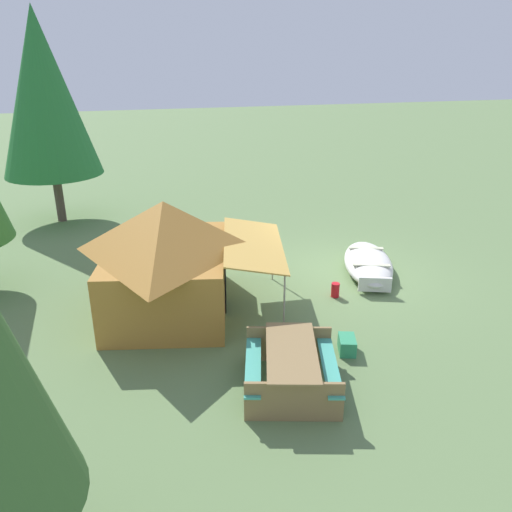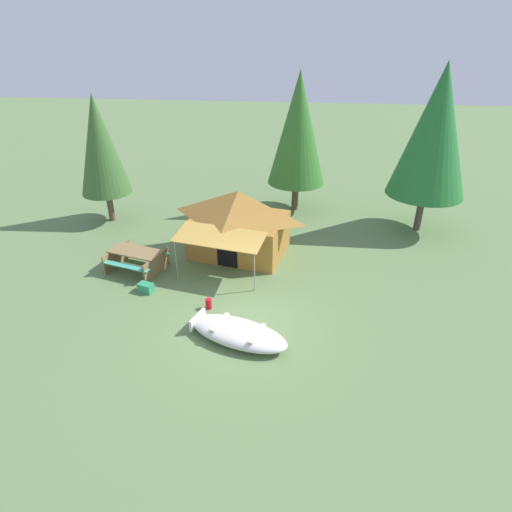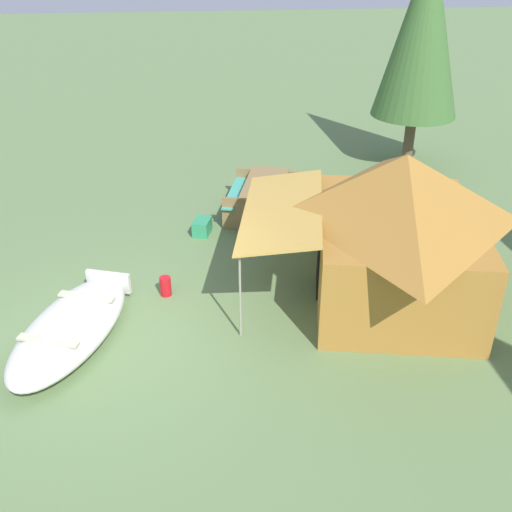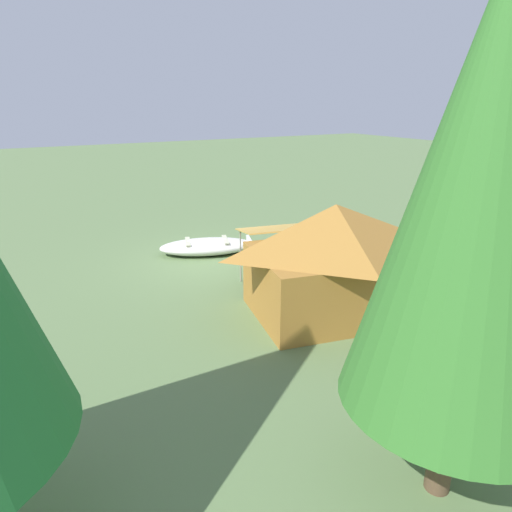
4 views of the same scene
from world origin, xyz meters
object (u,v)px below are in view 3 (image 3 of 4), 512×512
Objects in this scene: canvas_cabin_tent at (398,226)px; pine_tree_back_right at (423,30)px; cooler_box at (202,227)px; fuel_can at (166,286)px; picnic_table at (265,194)px; beached_rowboat at (71,327)px.

pine_tree_back_right reaches higher than canvas_cabin_tent.
fuel_can is (2.24, -0.70, 0.02)m from cooler_box.
picnic_table is 3.69m from fuel_can.
canvas_cabin_tent is 3.90m from picnic_table.
beached_rowboat is 0.71× the size of canvas_cabin_tent.
canvas_cabin_tent reaches higher than picnic_table.
picnic_table is 6.48× the size of fuel_can.
cooler_box is 2.34m from fuel_can.
cooler_box is (-3.35, 2.08, -0.09)m from beached_rowboat.
fuel_can is at bearing -96.06° from canvas_cabin_tent.
pine_tree_back_right is at bearing 122.84° from picnic_table.
fuel_can is 8.97m from pine_tree_back_right.
pine_tree_back_right is (-3.43, 5.48, 3.19)m from cooler_box.
cooler_box is at bearing -60.41° from picnic_table.
canvas_cabin_tent is at bearing 49.39° from cooler_box.
pine_tree_back_right reaches higher than fuel_can.
fuel_can reaches higher than cooler_box.
beached_rowboat is 1.78m from fuel_can.
canvas_cabin_tent is 9.28× the size of cooler_box.
pine_tree_back_right reaches higher than beached_rowboat.
pine_tree_back_right is (-6.07, 2.41, 2.06)m from canvas_cabin_tent.
picnic_table is 4.60× the size of cooler_box.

